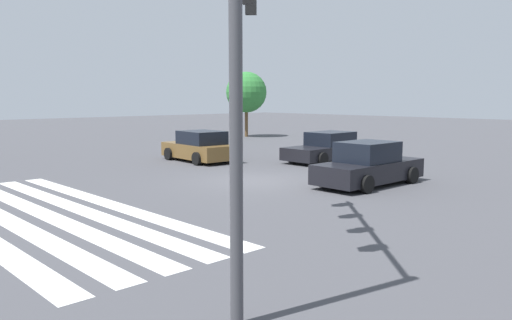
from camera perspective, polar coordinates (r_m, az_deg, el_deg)
The scene contains 7 objects.
ground_plane at distance 18.87m, azimuth -0.00°, elevation -2.44°, with size 125.88×125.88×0.00m, color #47474C.
crosswalk_markings at distance 14.68m, azimuth -22.92°, elevation -5.76°, with size 12.44×4.40×0.01m.
traffic_signal_mast at distance 9.24m, azimuth -1.36°, elevation 17.69°, with size 4.77×4.77×6.34m.
car_0 at distance 18.41m, azimuth 12.74°, elevation -0.64°, with size 2.09×4.64×1.57m.
car_2 at distance 24.91m, azimuth -6.45°, elevation 1.48°, with size 4.35×2.39×1.51m.
car_4 at distance 25.03m, azimuth 8.13°, elevation 1.38°, with size 2.17×4.76×1.45m.
tree_corner_c at distance 40.32m, azimuth -1.11°, elevation 7.74°, with size 3.26×3.26×5.21m.
Camera 1 is at (13.44, -12.86, 3.13)m, focal length 35.00 mm.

